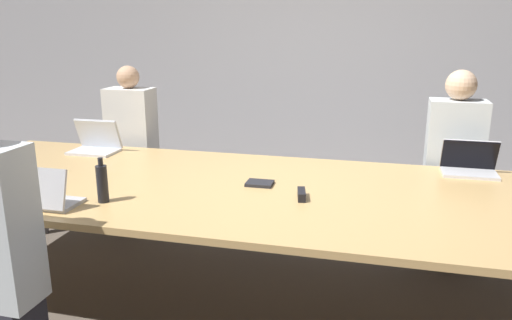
{
  "coord_description": "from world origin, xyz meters",
  "views": [
    {
      "loc": [
        0.67,
        -2.83,
        1.75
      ],
      "look_at": [
        -0.06,
        0.1,
        0.92
      ],
      "focal_mm": 35.0,
      "sensor_mm": 36.0,
      "label": 1
    }
  ],
  "objects_px": {
    "person_far_left": "(133,150)",
    "laptop_far_right": "(469,164)",
    "laptop_near_left": "(43,195)",
    "person_far_right": "(452,170)",
    "laptop_far_left": "(96,143)",
    "bottle_near_left": "(102,183)",
    "stapler": "(302,194)"
  },
  "relations": [
    {
      "from": "laptop_far_right",
      "to": "laptop_near_left",
      "type": "bearing_deg",
      "value": -152.0
    },
    {
      "from": "laptop_far_right",
      "to": "laptop_far_left",
      "type": "bearing_deg",
      "value": -178.42
    },
    {
      "from": "laptop_far_left",
      "to": "bottle_near_left",
      "type": "xyz_separation_m",
      "value": [
        0.67,
        -1.03,
        0.04
      ]
    },
    {
      "from": "laptop_far_right",
      "to": "person_far_right",
      "type": "relative_size",
      "value": 0.25
    },
    {
      "from": "laptop_far_left",
      "to": "laptop_near_left",
      "type": "height_order",
      "value": "laptop_far_left"
    },
    {
      "from": "bottle_near_left",
      "to": "laptop_far_right",
      "type": "distance_m",
      "value": 2.37
    },
    {
      "from": "laptop_far_right",
      "to": "stapler",
      "type": "bearing_deg",
      "value": -142.68
    },
    {
      "from": "laptop_far_left",
      "to": "person_far_left",
      "type": "relative_size",
      "value": 0.26
    },
    {
      "from": "laptop_near_left",
      "to": "person_far_right",
      "type": "xyz_separation_m",
      "value": [
        2.31,
        1.58,
        -0.14
      ]
    },
    {
      "from": "laptop_far_left",
      "to": "laptop_near_left",
      "type": "xyz_separation_m",
      "value": [
        0.4,
        -1.18,
        -0.01
      ]
    },
    {
      "from": "laptop_far_left",
      "to": "person_far_right",
      "type": "height_order",
      "value": "person_far_right"
    },
    {
      "from": "laptop_far_left",
      "to": "person_far_right",
      "type": "distance_m",
      "value": 2.74
    },
    {
      "from": "laptop_near_left",
      "to": "bottle_near_left",
      "type": "height_order",
      "value": "bottle_near_left"
    },
    {
      "from": "person_far_left",
      "to": "stapler",
      "type": "relative_size",
      "value": 9.09
    },
    {
      "from": "stapler",
      "to": "laptop_far_left",
      "type": "bearing_deg",
      "value": 147.05
    },
    {
      "from": "bottle_near_left",
      "to": "person_far_left",
      "type": "bearing_deg",
      "value": 111.96
    },
    {
      "from": "laptop_far_right",
      "to": "person_far_right",
      "type": "height_order",
      "value": "person_far_right"
    },
    {
      "from": "bottle_near_left",
      "to": "laptop_far_right",
      "type": "height_order",
      "value": "bottle_near_left"
    },
    {
      "from": "laptop_far_left",
      "to": "laptop_near_left",
      "type": "distance_m",
      "value": 1.25
    },
    {
      "from": "person_far_left",
      "to": "bottle_near_left",
      "type": "height_order",
      "value": "person_far_left"
    },
    {
      "from": "laptop_near_left",
      "to": "bottle_near_left",
      "type": "relative_size",
      "value": 1.34
    },
    {
      "from": "laptop_near_left",
      "to": "stapler",
      "type": "relative_size",
      "value": 2.22
    },
    {
      "from": "laptop_far_right",
      "to": "bottle_near_left",
      "type": "bearing_deg",
      "value": -152.26
    },
    {
      "from": "bottle_near_left",
      "to": "person_far_right",
      "type": "relative_size",
      "value": 0.18
    },
    {
      "from": "person_far_right",
      "to": "bottle_near_left",
      "type": "bearing_deg",
      "value": -145.05
    },
    {
      "from": "laptop_near_left",
      "to": "bottle_near_left",
      "type": "distance_m",
      "value": 0.32
    },
    {
      "from": "stapler",
      "to": "person_far_left",
      "type": "bearing_deg",
      "value": 134.41
    },
    {
      "from": "laptop_far_right",
      "to": "stapler",
      "type": "distance_m",
      "value": 1.28
    },
    {
      "from": "person_far_left",
      "to": "person_far_right",
      "type": "distance_m",
      "value": 2.64
    },
    {
      "from": "laptop_far_left",
      "to": "laptop_far_right",
      "type": "distance_m",
      "value": 2.77
    },
    {
      "from": "person_far_left",
      "to": "laptop_far_right",
      "type": "bearing_deg",
      "value": -7.9
    },
    {
      "from": "stapler",
      "to": "person_far_right",
      "type": "bearing_deg",
      "value": 37.66
    }
  ]
}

